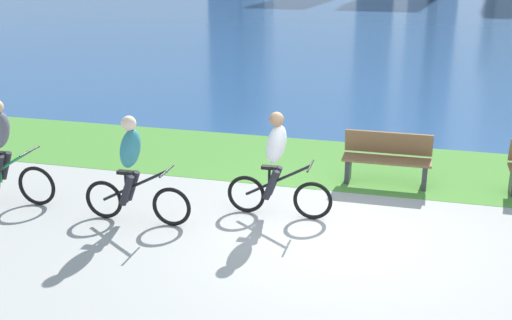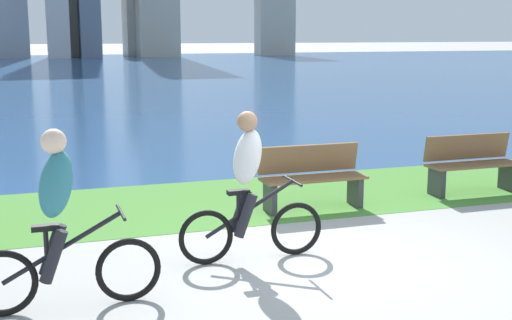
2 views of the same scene
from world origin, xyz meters
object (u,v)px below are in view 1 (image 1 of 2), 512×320
object	(u,v)px
cyclist_lead	(277,165)
cyclist_trailing	(133,170)
cyclist_distant_rear	(3,153)
bench_near_path	(387,159)

from	to	relation	value
cyclist_lead	cyclist_trailing	distance (m)	2.14
cyclist_lead	cyclist_trailing	world-z (taller)	cyclist_trailing
cyclist_lead	cyclist_trailing	xyz separation A→B (m)	(-2.00, -0.76, 0.00)
cyclist_lead	cyclist_distant_rear	distance (m)	4.35
cyclist_lead	bench_near_path	bearing A→B (deg)	50.04
cyclist_lead	bench_near_path	distance (m)	2.42
bench_near_path	cyclist_distant_rear	bearing A→B (deg)	-157.73
cyclist_trailing	bench_near_path	xyz separation A→B (m)	(3.54, 2.59, -0.38)
cyclist_trailing	bench_near_path	bearing A→B (deg)	36.22
cyclist_trailing	cyclist_distant_rear	bearing A→B (deg)	175.19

